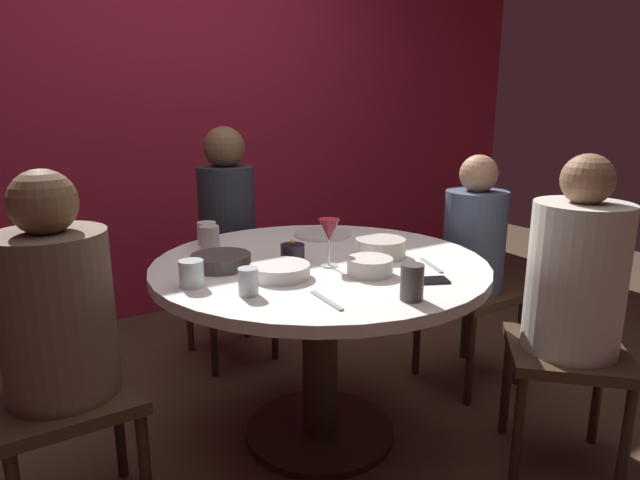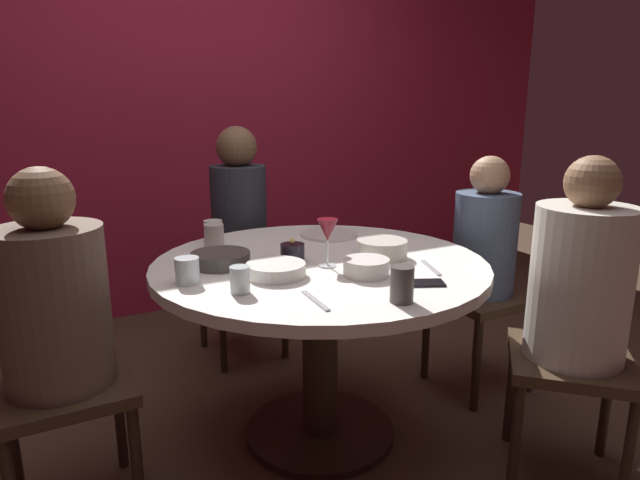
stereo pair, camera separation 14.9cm
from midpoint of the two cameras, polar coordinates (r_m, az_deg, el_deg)
name	(u,v)px [view 2 (the right image)]	position (r m, az deg, el deg)	size (l,w,h in m)	color
ground_plane	(320,433)	(2.37, 1.91, -19.59)	(8.00, 8.00, 0.00)	#4C3828
back_wall	(186,107)	(3.61, -12.69, 13.46)	(6.00, 0.10, 2.60)	maroon
dining_table	(320,301)	(2.11, 2.03, -6.47)	(1.26, 1.26, 0.74)	white
seated_diner_left	(55,311)	(1.81, -23.91, -6.81)	(0.40, 0.40, 1.14)	#3F2D1E
seated_diner_back	(239,218)	(2.82, -6.97, 2.26)	(0.40, 0.40, 1.21)	#3F2D1E
seated_diner_right	(484,248)	(2.60, 18.41, -0.84)	(0.40, 0.40, 1.10)	#3F2D1E
seated_diner_front_right	(579,289)	(2.05, 27.43, -4.58)	(0.57, 0.57, 1.16)	#3F2D1E
candle_holder	(292,252)	(2.04, -0.82, -1.32)	(0.09, 0.09, 0.09)	black
wine_glass	(328,232)	(1.95, 2.98, 0.81)	(0.08, 0.08, 0.18)	silver
dinner_plate	(329,234)	(2.44, 2.71, 0.58)	(0.26, 0.26, 0.01)	silver
cell_phone	(423,283)	(1.83, 12.99, -4.44)	(0.07, 0.14, 0.01)	black
bowl_serving_large	(382,249)	(2.11, 8.51, -0.94)	(0.19, 0.19, 0.07)	beige
bowl_salad_center	(276,270)	(1.87, -2.36, -3.15)	(0.21, 0.21, 0.05)	silver
bowl_small_white	(366,267)	(1.89, 7.13, -2.86)	(0.16, 0.16, 0.06)	silver
bowl_sauce_side	(221,259)	(2.01, -8.29, -2.00)	(0.22, 0.22, 0.05)	#4C4742
cup_near_candle	(214,237)	(2.24, -9.18, 0.35)	(0.08, 0.08, 0.10)	beige
cup_by_left_diner	(401,284)	(1.64, 11.05, -4.62)	(0.07, 0.07, 0.11)	#4C4742
cup_by_right_diner	(213,231)	(2.36, -9.35, 0.91)	(0.08, 0.08, 0.09)	silver
cup_center_front	(187,271)	(1.82, -11.47, -3.18)	(0.08, 0.08, 0.09)	silver
cup_far_edge	(240,280)	(1.70, -5.91, -4.19)	(0.06, 0.06, 0.09)	silver
fork_near_plate	(315,301)	(1.64, 2.13, -6.39)	(0.02, 0.18, 0.01)	#B7B7BC
knife_near_plate	(431,268)	(2.01, 13.62, -2.86)	(0.02, 0.18, 0.01)	#B7B7BC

